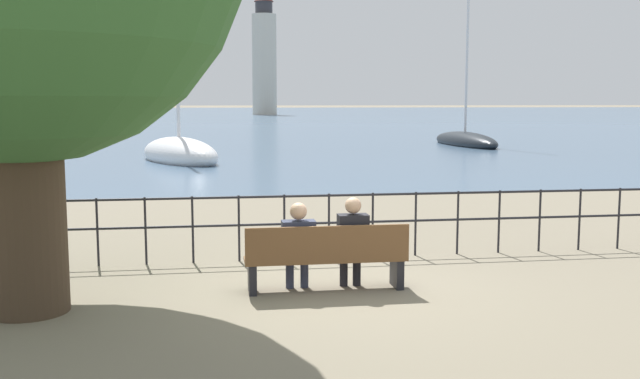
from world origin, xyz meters
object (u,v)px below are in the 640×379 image
at_px(seated_person_left, 298,242).
at_px(sailboat_4, 179,154).
at_px(sailboat_1, 465,140).
at_px(harbor_lighthouse, 264,58).
at_px(park_bench, 326,258).
at_px(seated_person_right, 352,238).

xyz_separation_m(seated_person_left, sailboat_4, (-2.46, 21.21, -0.34)).
relative_size(sailboat_1, harbor_lighthouse, 0.54).
bearing_deg(seated_person_left, park_bench, -12.48).
height_order(seated_person_right, harbor_lighthouse, harbor_lighthouse).
xyz_separation_m(sailboat_1, harbor_lighthouse, (-4.14, 100.39, 10.63)).
relative_size(seated_person_left, sailboat_4, 0.14).
bearing_deg(sailboat_4, sailboat_1, 6.04).
distance_m(seated_person_left, seated_person_right, 0.73).
distance_m(sailboat_4, harbor_lighthouse, 110.70).
bearing_deg(sailboat_4, park_bench, -106.38).
bearing_deg(seated_person_left, sailboat_4, 96.63).
bearing_deg(sailboat_1, seated_person_left, -114.93).
distance_m(seated_person_right, sailboat_4, 21.45).
distance_m(park_bench, seated_person_left, 0.43).
bearing_deg(harbor_lighthouse, park_bench, -93.90).
height_order(seated_person_left, harbor_lighthouse, harbor_lighthouse).
distance_m(park_bench, seated_person_right, 0.45).
xyz_separation_m(sailboat_1, sailboat_4, (-15.90, -9.18, 0.02)).
relative_size(sailboat_4, harbor_lighthouse, 0.35).
height_order(sailboat_4, harbor_lighthouse, harbor_lighthouse).
height_order(sailboat_1, harbor_lighthouse, harbor_lighthouse).
bearing_deg(seated_person_right, seated_person_left, 179.93).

